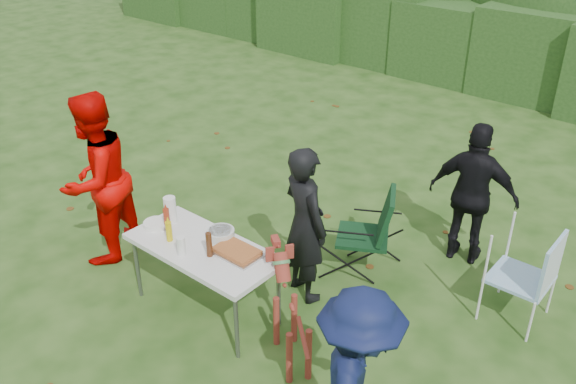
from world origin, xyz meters
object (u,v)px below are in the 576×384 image
Objects in this scene: paper_towel_roll at (170,209)px; folding_table at (203,251)px; person_cook at (305,224)px; lawn_chair at (521,275)px; camping_chair at (363,232)px; beer_bottle at (209,245)px; dog at (292,320)px; ketchup_bottle at (167,219)px; mustard_bottle at (169,231)px; person_red_jacket at (96,179)px; person_black_puffy at (473,195)px.

folding_table is at bearing -11.42° from paper_towel_roll.
lawn_chair is at bearing -131.73° from person_cook.
camping_chair is 1.73m from beer_bottle.
dog is 1.61m from ketchup_bottle.
folding_table is at bearing 0.51° from ketchup_bottle.
mustard_bottle is at bearing -158.19° from folding_table.
paper_towel_roll is (-0.58, 0.12, 0.18)m from folding_table.
person_red_jacket is 1.24m from mustard_bottle.
camping_chair is (2.34, 1.55, -0.46)m from person_red_jacket.
paper_towel_roll reaches higher than lawn_chair.
person_cook is at bearing 38.27° from ketchup_bottle.
dog is 1.45m from mustard_bottle.
camping_chair is at bearing -89.88° from person_cook.
person_black_puffy reaches higher than beer_bottle.
ketchup_bottle is 0.15m from paper_towel_roll.
mustard_bottle is at bearing -172.19° from beer_bottle.
mustard_bottle is at bearing 41.19° from dog.
person_cook reaches higher than mustard_bottle.
person_red_jacket is 1.95× the size of camping_chair.
ketchup_bottle is (-1.28, -1.51, 0.37)m from camping_chair.
person_cook is at bearing 41.96° from camping_chair.
person_cook is at bearing 47.37° from mustard_bottle.
person_cook is 2.28m from person_red_jacket.
person_red_jacket is 1.94× the size of lawn_chair.
mustard_bottle is at bearing -42.90° from paper_towel_roll.
beer_bottle is (-1.38, -2.49, 0.06)m from person_black_puffy.
beer_bottle reaches higher than ketchup_bottle.
folding_table is 2.97m from lawn_chair.
folding_table is 1.10m from dog.
mustard_bottle is 0.83× the size of beer_bottle.
paper_towel_roll is (-2.91, -1.71, 0.38)m from lawn_chair.
person_black_puffy reaches higher than folding_table.
person_black_puffy is 2.84m from beer_bottle.
ketchup_bottle is at bearing 57.13° from person_cook.
camping_chair is 4.40× the size of ketchup_bottle.
camping_chair reaches higher than folding_table.
person_red_jacket is 4.33m from lawn_chair.
lawn_chair is 3.74× the size of paper_towel_roll.
folding_table is 1.55× the size of camping_chair.
camping_chair is at bearing 62.38° from folding_table.
person_cook is 0.97m from beer_bottle.
person_red_jacket reaches higher than mustard_bottle.
dog is (-0.46, -2.43, -0.35)m from person_black_puffy.
person_black_puffy is 3.16m from ketchup_bottle.
person_cook reaches higher than beer_bottle.
beer_bottle is (0.47, 0.06, 0.02)m from mustard_bottle.
folding_table is at bearing 21.81° from mustard_bottle.
folding_table is 0.52m from ketchup_bottle.
ketchup_bottle is 0.65m from beer_bottle.
beer_bottle reaches higher than dog.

